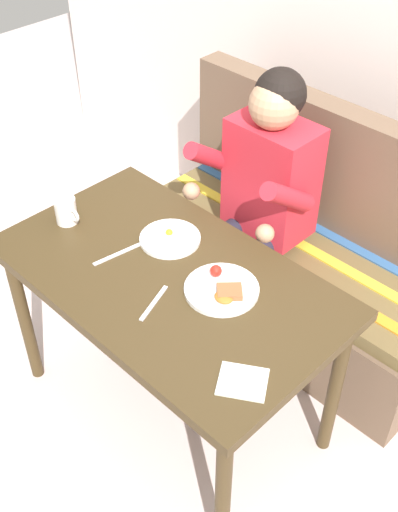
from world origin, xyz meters
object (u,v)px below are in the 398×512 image
at_px(plate_breakfast, 222,289).
at_px(plate_eggs, 170,238).
at_px(person, 259,189).
at_px(coffee_mug, 66,210).
at_px(couch, 297,259).
at_px(napkin, 243,382).
at_px(table, 168,292).
at_px(knife, 119,254).
at_px(fork, 154,303).

relative_size(plate_breakfast, plate_eggs, 1.12).
xyz_separation_m(person, coffee_mug, (-0.37, -0.65, 0.04)).
relative_size(couch, napkin, 10.44).
bearing_deg(coffee_mug, napkin, -5.97).
bearing_deg(table, knife, -166.29).
relative_size(plate_eggs, knife, 1.09).
relative_size(table, fork, 7.06).
distance_m(coffee_mug, fork, 0.55).
distance_m(plate_eggs, knife, 0.19).
height_order(plate_breakfast, plate_eggs, plate_breakfast).
bearing_deg(coffee_mug, plate_breakfast, 10.98).
bearing_deg(napkin, couch, 117.52).
xyz_separation_m(person, napkin, (0.58, -0.75, -0.01)).
relative_size(person, napkin, 8.79).
distance_m(couch, fork, 0.98).
distance_m(plate_breakfast, knife, 0.40).
height_order(person, plate_breakfast, person).
relative_size(plate_breakfast, knife, 1.23).
xyz_separation_m(plate_eggs, knife, (-0.07, -0.18, -0.01)).
bearing_deg(napkin, table, 161.51).
bearing_deg(couch, napkin, -62.48).
bearing_deg(knife, napkin, -0.49).
distance_m(napkin, fork, 0.41).
distance_m(person, napkin, 0.95).
bearing_deg(table, coffee_mug, -172.66).
relative_size(table, plate_eggs, 5.49).
bearing_deg(plate_eggs, coffee_mug, -151.15).
bearing_deg(couch, coffee_mug, -119.91).
bearing_deg(fork, table, 99.53).
height_order(couch, person, person).
bearing_deg(plate_breakfast, plate_eggs, 168.62).
height_order(table, knife, knife).
relative_size(plate_eggs, fork, 1.29).
distance_m(table, napkin, 0.52).
relative_size(plate_breakfast, fork, 1.45).
relative_size(couch, knife, 7.20).
bearing_deg(fork, plate_eggs, 107.74).
bearing_deg(couch, plate_breakfast, -74.92).
bearing_deg(knife, fork, -7.23).
xyz_separation_m(person, knife, (-0.10, -0.64, -0.01)).
bearing_deg(plate_breakfast, couch, 105.08).
distance_m(person, plate_eggs, 0.46).
bearing_deg(plate_breakfast, coffee_mug, -169.02).
bearing_deg(plate_eggs, couch, 78.70).
bearing_deg(plate_eggs, fork, -52.42).
bearing_deg(couch, plate_eggs, -101.30).
bearing_deg(knife, plate_breakfast, 25.67).
height_order(person, napkin, person).
distance_m(couch, napkin, 1.12).
bearing_deg(couch, person, -120.14).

